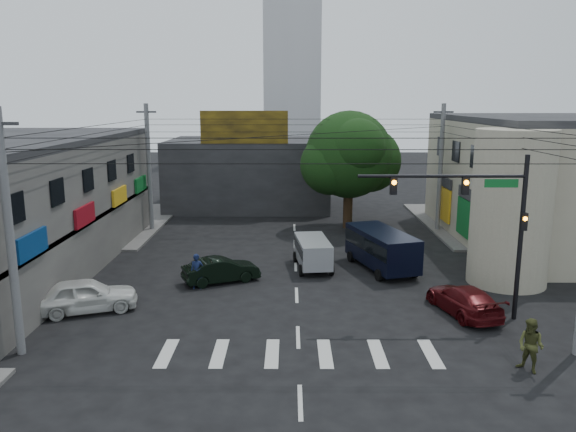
{
  "coord_description": "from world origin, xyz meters",
  "views": [
    {
      "loc": [
        -0.33,
        -24.22,
        9.38
      ],
      "look_at": [
        -0.43,
        4.0,
        3.57
      ],
      "focal_mm": 35.0,
      "sensor_mm": 36.0,
      "label": 1
    }
  ],
  "objects_px": {
    "traffic_gantry": "(483,211)",
    "white_compact": "(86,295)",
    "navy_van": "(382,250)",
    "utility_pole_near_left": "(10,235)",
    "dark_sedan": "(221,270)",
    "street_tree": "(349,155)",
    "utility_pole_far_right": "(440,168)",
    "pedestrian_olive": "(531,346)",
    "utility_pole_far_left": "(149,168)",
    "traffic_officer": "(197,271)",
    "silver_minivan": "(313,254)",
    "maroon_sedan": "(463,300)"
  },
  "relations": [
    {
      "from": "silver_minivan",
      "to": "pedestrian_olive",
      "type": "xyz_separation_m",
      "value": [
        7.14,
        -12.42,
        0.12
      ]
    },
    {
      "from": "white_compact",
      "to": "dark_sedan",
      "type": "bearing_deg",
      "value": -72.52
    },
    {
      "from": "traffic_officer",
      "to": "pedestrian_olive",
      "type": "relative_size",
      "value": 0.93
    },
    {
      "from": "utility_pole_far_left",
      "to": "silver_minivan",
      "type": "distance_m",
      "value": 15.34
    },
    {
      "from": "utility_pole_far_right",
      "to": "silver_minivan",
      "type": "height_order",
      "value": "utility_pole_far_right"
    },
    {
      "from": "silver_minivan",
      "to": "navy_van",
      "type": "distance_m",
      "value": 3.88
    },
    {
      "from": "street_tree",
      "to": "white_compact",
      "type": "relative_size",
      "value": 1.79
    },
    {
      "from": "utility_pole_near_left",
      "to": "dark_sedan",
      "type": "bearing_deg",
      "value": 52.5
    },
    {
      "from": "traffic_gantry",
      "to": "navy_van",
      "type": "xyz_separation_m",
      "value": [
        -2.99,
        7.37,
        -3.72
      ]
    },
    {
      "from": "maroon_sedan",
      "to": "silver_minivan",
      "type": "height_order",
      "value": "silver_minivan"
    },
    {
      "from": "traffic_gantry",
      "to": "traffic_officer",
      "type": "distance_m",
      "value": 14.04
    },
    {
      "from": "street_tree",
      "to": "utility_pole_far_left",
      "type": "relative_size",
      "value": 0.95
    },
    {
      "from": "white_compact",
      "to": "silver_minivan",
      "type": "distance_m",
      "value": 12.49
    },
    {
      "from": "dark_sedan",
      "to": "silver_minivan",
      "type": "bearing_deg",
      "value": -87.46
    },
    {
      "from": "white_compact",
      "to": "pedestrian_olive",
      "type": "height_order",
      "value": "pedestrian_olive"
    },
    {
      "from": "maroon_sedan",
      "to": "silver_minivan",
      "type": "relative_size",
      "value": 1.15
    },
    {
      "from": "street_tree",
      "to": "navy_van",
      "type": "height_order",
      "value": "street_tree"
    },
    {
      "from": "silver_minivan",
      "to": "traffic_officer",
      "type": "relative_size",
      "value": 2.28
    },
    {
      "from": "utility_pole_far_right",
      "to": "dark_sedan",
      "type": "xyz_separation_m",
      "value": [
        -14.45,
        -11.96,
        -3.94
      ]
    },
    {
      "from": "utility_pole_far_right",
      "to": "pedestrian_olive",
      "type": "distance_m",
      "value": 22.32
    },
    {
      "from": "utility_pole_far_left",
      "to": "maroon_sedan",
      "type": "distance_m",
      "value": 24.62
    },
    {
      "from": "utility_pole_far_right",
      "to": "traffic_officer",
      "type": "relative_size",
      "value": 5.11
    },
    {
      "from": "street_tree",
      "to": "dark_sedan",
      "type": "xyz_separation_m",
      "value": [
        -7.95,
        -12.96,
        -4.81
      ]
    },
    {
      "from": "white_compact",
      "to": "navy_van",
      "type": "distance_m",
      "value": 15.82
    },
    {
      "from": "traffic_gantry",
      "to": "dark_sedan",
      "type": "relative_size",
      "value": 1.71
    },
    {
      "from": "street_tree",
      "to": "navy_van",
      "type": "distance_m",
      "value": 11.53
    },
    {
      "from": "utility_pole_far_right",
      "to": "navy_van",
      "type": "distance_m",
      "value": 11.71
    },
    {
      "from": "utility_pole_far_left",
      "to": "utility_pole_far_right",
      "type": "height_order",
      "value": "same"
    },
    {
      "from": "traffic_gantry",
      "to": "maroon_sedan",
      "type": "height_order",
      "value": "traffic_gantry"
    },
    {
      "from": "traffic_gantry",
      "to": "white_compact",
      "type": "xyz_separation_m",
      "value": [
        -17.38,
        0.81,
        -4.06
      ]
    },
    {
      "from": "utility_pole_far_right",
      "to": "navy_van",
      "type": "height_order",
      "value": "utility_pole_far_right"
    },
    {
      "from": "utility_pole_far_left",
      "to": "traffic_officer",
      "type": "xyz_separation_m",
      "value": [
        5.46,
        -13.0,
        -3.7
      ]
    },
    {
      "from": "street_tree",
      "to": "silver_minivan",
      "type": "distance_m",
      "value": 11.84
    },
    {
      "from": "utility_pole_far_left",
      "to": "utility_pole_far_right",
      "type": "xyz_separation_m",
      "value": [
        21.0,
        0.0,
        0.0
      ]
    },
    {
      "from": "utility_pole_far_right",
      "to": "white_compact",
      "type": "bearing_deg",
      "value": -141.09
    },
    {
      "from": "street_tree",
      "to": "navy_van",
      "type": "relative_size",
      "value": 1.47
    },
    {
      "from": "silver_minivan",
      "to": "traffic_officer",
      "type": "distance_m",
      "value": 6.97
    },
    {
      "from": "dark_sedan",
      "to": "maroon_sedan",
      "type": "relative_size",
      "value": 0.89
    },
    {
      "from": "utility_pole_far_right",
      "to": "traffic_officer",
      "type": "xyz_separation_m",
      "value": [
        -15.54,
        -13.0,
        -3.7
      ]
    },
    {
      "from": "street_tree",
      "to": "utility_pole_far_left",
      "type": "bearing_deg",
      "value": -176.05
    },
    {
      "from": "navy_van",
      "to": "pedestrian_olive",
      "type": "bearing_deg",
      "value": 177.8
    },
    {
      "from": "pedestrian_olive",
      "to": "maroon_sedan",
      "type": "bearing_deg",
      "value": 148.4
    },
    {
      "from": "navy_van",
      "to": "utility_pole_far_left",
      "type": "bearing_deg",
      "value": 40.73
    },
    {
      "from": "street_tree",
      "to": "utility_pole_near_left",
      "type": "xyz_separation_m",
      "value": [
        -14.5,
        -21.5,
        -0.87
      ]
    },
    {
      "from": "street_tree",
      "to": "traffic_gantry",
      "type": "xyz_separation_m",
      "value": [
        3.82,
        -18.0,
        -0.64
      ]
    },
    {
      "from": "street_tree",
      "to": "traffic_officer",
      "type": "height_order",
      "value": "street_tree"
    },
    {
      "from": "street_tree",
      "to": "traffic_gantry",
      "type": "bearing_deg",
      "value": -78.01
    },
    {
      "from": "utility_pole_near_left",
      "to": "utility_pole_far_left",
      "type": "bearing_deg",
      "value": 90.0
    },
    {
      "from": "street_tree",
      "to": "utility_pole_far_left",
      "type": "distance_m",
      "value": 14.56
    },
    {
      "from": "white_compact",
      "to": "maroon_sedan",
      "type": "height_order",
      "value": "white_compact"
    }
  ]
}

